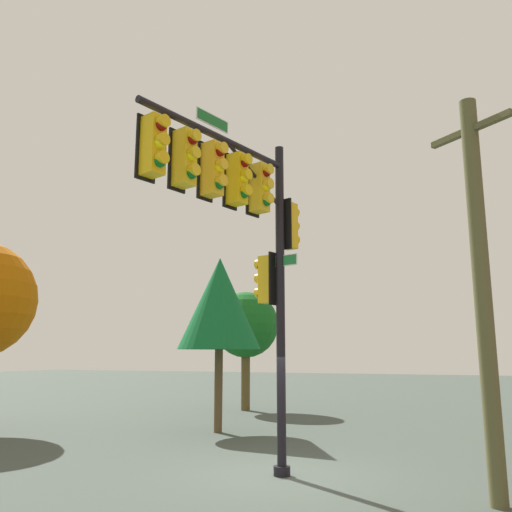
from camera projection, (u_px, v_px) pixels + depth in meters
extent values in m
plane|color=#3E4841|center=(282.00, 476.00, 11.20)|extent=(120.00, 120.00, 0.00)
cylinder|color=black|center=(280.00, 302.00, 11.88)|extent=(0.20, 0.20, 7.43)
cylinder|color=black|center=(282.00, 471.00, 11.21)|extent=(0.36, 0.36, 0.20)
cylinder|color=black|center=(219.00, 138.00, 10.83)|extent=(4.12, 1.36, 0.14)
cylinder|color=black|center=(254.00, 176.00, 11.65)|extent=(1.89, 0.64, 1.07)
cube|color=gold|center=(259.00, 188.00, 11.74)|extent=(0.41, 0.44, 1.10)
cube|color=black|center=(253.00, 190.00, 11.87)|extent=(0.43, 0.17, 1.22)
sphere|color=maroon|center=(266.00, 172.00, 11.68)|extent=(0.22, 0.22, 0.22)
cylinder|color=gold|center=(269.00, 169.00, 11.65)|extent=(0.26, 0.20, 0.23)
sphere|color=#FFFC14|center=(266.00, 187.00, 11.62)|extent=(0.22, 0.22, 0.22)
cylinder|color=gold|center=(269.00, 184.00, 11.59)|extent=(0.26, 0.20, 0.23)
sphere|color=#0B621E|center=(267.00, 201.00, 11.56)|extent=(0.22, 0.22, 0.22)
cylinder|color=gold|center=(269.00, 199.00, 11.53)|extent=(0.26, 0.20, 0.23)
cube|color=#E5B80D|center=(237.00, 179.00, 11.14)|extent=(0.41, 0.43, 1.10)
cube|color=black|center=(230.00, 181.00, 11.26)|extent=(0.43, 0.16, 1.22)
sphere|color=maroon|center=(245.00, 162.00, 11.09)|extent=(0.22, 0.22, 0.22)
cylinder|color=#E5B80D|center=(247.00, 159.00, 11.06)|extent=(0.26, 0.20, 0.23)
sphere|color=#FFFC14|center=(244.00, 177.00, 11.02)|extent=(0.22, 0.22, 0.22)
cylinder|color=#E5B80D|center=(247.00, 175.00, 11.00)|extent=(0.26, 0.20, 0.23)
sphere|color=#0B621E|center=(244.00, 193.00, 10.96)|extent=(0.22, 0.22, 0.22)
cylinder|color=#E5B80D|center=(247.00, 190.00, 10.93)|extent=(0.26, 0.20, 0.23)
cube|color=gold|center=(212.00, 169.00, 10.54)|extent=(0.41, 0.44, 1.10)
cube|color=black|center=(205.00, 172.00, 10.66)|extent=(0.43, 0.16, 1.22)
sphere|color=maroon|center=(220.00, 151.00, 10.49)|extent=(0.22, 0.22, 0.22)
cylinder|color=gold|center=(222.00, 148.00, 10.46)|extent=(0.26, 0.20, 0.23)
sphere|color=#FFFC14|center=(220.00, 167.00, 10.42)|extent=(0.22, 0.22, 0.22)
cylinder|color=gold|center=(222.00, 164.00, 10.40)|extent=(0.26, 0.20, 0.23)
sphere|color=#0B621E|center=(220.00, 184.00, 10.36)|extent=(0.22, 0.22, 0.22)
cylinder|color=gold|center=(222.00, 181.00, 10.33)|extent=(0.26, 0.20, 0.23)
cube|color=gold|center=(184.00, 158.00, 9.94)|extent=(0.41, 0.44, 1.10)
cube|color=black|center=(177.00, 161.00, 10.07)|extent=(0.43, 0.16, 1.22)
sphere|color=maroon|center=(192.00, 139.00, 9.89)|extent=(0.22, 0.22, 0.22)
cylinder|color=gold|center=(195.00, 136.00, 9.86)|extent=(0.26, 0.20, 0.23)
sphere|color=#FFFC14|center=(192.00, 156.00, 9.82)|extent=(0.22, 0.22, 0.22)
cylinder|color=gold|center=(194.00, 153.00, 9.80)|extent=(0.26, 0.20, 0.23)
sphere|color=#0B621E|center=(192.00, 173.00, 9.76)|extent=(0.22, 0.22, 0.22)
cylinder|color=gold|center=(194.00, 170.00, 9.74)|extent=(0.26, 0.20, 0.23)
cube|color=gold|center=(153.00, 146.00, 9.35)|extent=(0.42, 0.44, 1.10)
cube|color=black|center=(146.00, 149.00, 9.47)|extent=(0.43, 0.18, 1.22)
sphere|color=maroon|center=(161.00, 125.00, 9.28)|extent=(0.22, 0.22, 0.22)
cylinder|color=gold|center=(163.00, 121.00, 9.26)|extent=(0.26, 0.20, 0.23)
sphere|color=#FFFC14|center=(160.00, 143.00, 9.22)|extent=(0.22, 0.22, 0.22)
cylinder|color=gold|center=(163.00, 139.00, 9.19)|extent=(0.26, 0.20, 0.23)
sphere|color=#0B621E|center=(160.00, 161.00, 9.16)|extent=(0.22, 0.22, 0.22)
cylinder|color=gold|center=(162.00, 158.00, 9.13)|extent=(0.26, 0.20, 0.23)
cube|color=gold|center=(288.00, 226.00, 12.49)|extent=(0.44, 0.41, 1.10)
cube|color=black|center=(284.00, 224.00, 12.34)|extent=(0.17, 0.43, 1.22)
sphere|color=maroon|center=(293.00, 214.00, 12.71)|extent=(0.22, 0.22, 0.22)
cylinder|color=gold|center=(294.00, 212.00, 12.76)|extent=(0.20, 0.26, 0.23)
sphere|color=#FFFC14|center=(293.00, 228.00, 12.65)|extent=(0.22, 0.22, 0.22)
cylinder|color=gold|center=(294.00, 226.00, 12.70)|extent=(0.20, 0.26, 0.23)
sphere|color=#0B621E|center=(293.00, 241.00, 12.58)|extent=(0.22, 0.22, 0.22)
cylinder|color=gold|center=(295.00, 240.00, 12.64)|extent=(0.20, 0.26, 0.23)
cube|color=yellow|center=(268.00, 280.00, 12.19)|extent=(0.41, 0.44, 1.10)
cube|color=black|center=(275.00, 279.00, 12.07)|extent=(0.43, 0.17, 1.22)
sphere|color=maroon|center=(261.00, 266.00, 12.38)|extent=(0.22, 0.22, 0.22)
cylinder|color=yellow|center=(259.00, 264.00, 12.42)|extent=(0.26, 0.20, 0.23)
sphere|color=#FFFC14|center=(261.00, 280.00, 12.32)|extent=(0.22, 0.22, 0.22)
cylinder|color=yellow|center=(259.00, 278.00, 12.36)|extent=(0.26, 0.20, 0.23)
sphere|color=#0B621E|center=(261.00, 295.00, 12.25)|extent=(0.22, 0.22, 0.22)
cylinder|color=yellow|center=(259.00, 293.00, 12.30)|extent=(0.26, 0.20, 0.23)
cube|color=white|center=(212.00, 120.00, 10.72)|extent=(0.91, 0.29, 0.26)
cube|color=#176627|center=(212.00, 120.00, 10.72)|extent=(0.87, 0.29, 0.22)
cube|color=white|center=(280.00, 261.00, 12.06)|extent=(0.29, 0.91, 0.26)
cube|color=#1C7937|center=(280.00, 261.00, 12.06)|extent=(0.29, 0.87, 0.22)
cylinder|color=brown|center=(482.00, 290.00, 9.56)|extent=(0.31, 0.31, 7.43)
cube|color=brown|center=(470.00, 130.00, 10.13)|extent=(1.22, 1.48, 0.12)
cylinder|color=brown|center=(218.00, 390.00, 17.65)|extent=(0.27, 0.27, 2.73)
cone|color=#12642F|center=(220.00, 303.00, 18.20)|extent=(2.86, 2.86, 3.18)
cylinder|color=brown|center=(246.00, 381.00, 24.47)|extent=(0.41, 0.41, 2.63)
sphere|color=#165E1E|center=(246.00, 324.00, 24.95)|extent=(3.10, 3.10, 3.10)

